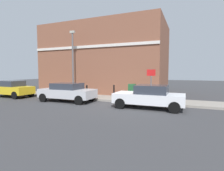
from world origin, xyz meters
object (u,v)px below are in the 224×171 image
bollard_near_cabinet (114,91)px  bollard_far_kerb (87,91)px  utility_cabinet (132,92)px  street_sign (151,80)px  car_white (149,96)px  car_silver (67,92)px  lamppost (73,60)px  car_yellow (11,89)px

bollard_near_cabinet → bollard_far_kerb: (-1.20, 1.87, 0.00)m
bollard_far_kerb → bollard_near_cabinet: bearing=-57.3°
utility_cabinet → street_sign: 2.17m
bollard_far_kerb → car_white: bearing=-104.3°
utility_cabinet → street_sign: (-0.99, -1.66, 0.98)m
car_silver → lamppost: (2.35, 1.13, 2.56)m
car_silver → utility_cabinet: (2.43, -4.37, -0.06)m
car_white → car_yellow: (0.03, 12.32, 0.02)m
lamppost → bollard_near_cabinet: bearing=-87.3°
utility_cabinet → lamppost: 6.09m
car_yellow → bollard_near_cabinet: (2.52, -8.89, -0.05)m
car_white → car_silver: bearing=-0.6°
car_silver → utility_cabinet: bearing=-151.9°
lamppost → utility_cabinet: bearing=-89.2°
lamppost → street_sign: bearing=-97.2°
bollard_far_kerb → car_silver: bearing=145.5°
car_silver → car_yellow: bearing=-1.0°
bollard_near_cabinet → lamppost: (-0.18, 3.91, 2.60)m
car_white → street_sign: street_sign is taller
utility_cabinet → bollard_near_cabinet: size_ratio=1.11×
car_silver → bollard_far_kerb: car_silver is taller
car_silver → bollard_far_kerb: (1.33, -0.91, -0.04)m
car_yellow → bollard_near_cabinet: size_ratio=3.95×
car_yellow → lamppost: (2.34, -4.98, 2.55)m
bollard_near_cabinet → bollard_far_kerb: 2.23m
car_yellow → street_sign: street_sign is taller
bollard_near_cabinet → lamppost: lamppost is taller
car_white → lamppost: bearing=-18.2°
car_silver → lamppost: lamppost is taller
bollard_near_cabinet → street_sign: (-1.09, -3.25, 0.96)m
car_white → utility_cabinet: (2.45, 1.85, -0.06)m
utility_cabinet → bollard_near_cabinet: (0.10, 1.59, 0.02)m
utility_cabinet → lamppost: (-0.08, 5.50, 2.62)m
car_silver → street_sign: bearing=-167.5°
car_white → bollard_far_kerb: (1.35, 5.31, -0.04)m
bollard_near_cabinet → street_sign: size_ratio=0.45×
car_white → utility_cabinet: bearing=-53.3°
car_white → car_yellow: bearing=-0.5°
street_sign → bollard_near_cabinet: bearing=71.5°
car_yellow → utility_cabinet: (2.42, -10.48, -0.07)m
car_silver → car_yellow: car_yellow is taller
car_white → bollard_far_kerb: bearing=-14.6°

